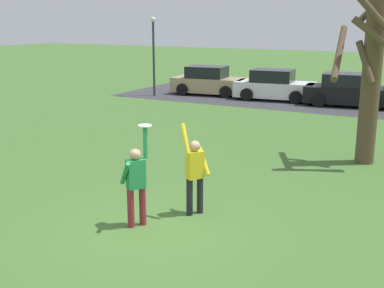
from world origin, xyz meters
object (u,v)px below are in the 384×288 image
Objects in this scene: person_catcher at (136,180)px; person_defender at (195,171)px; lamppost_by_lot at (154,49)px; frisbee_disc at (145,126)px; parked_car_black at (347,91)px; bare_tree_tall at (370,75)px; parked_car_white at (274,86)px; parked_car_tan at (209,82)px.

person_catcher reaches higher than person_defender.
person_defender is 0.48× the size of lamppost_by_lot.
frisbee_disc is 16.83m from parked_car_black.
lamppost_by_lot is at bearing 146.42° from bare_tree_tall.
bare_tree_tall is (2.41, -9.96, 1.88)m from parked_car_black.
bare_tree_tall is at bearing -64.44° from parked_car_white.
bare_tree_tall is at bearing -51.23° from parked_car_tan.
bare_tree_tall reaches higher than person_catcher.
parked_car_white is 0.85× the size of bare_tree_tall.
person_defender is at bearing -113.61° from bare_tree_tall.
bare_tree_tall is at bearing 8.30° from person_catcher.
parked_car_black is 1.00× the size of lamppost_by_lot.
person_catcher is at bearing -86.41° from parked_car_white.
frisbee_disc is 0.05× the size of bare_tree_tall.
bare_tree_tall reaches higher than frisbee_disc.
person_catcher is 7.78× the size of frisbee_disc.
parked_car_white is at bearing 15.54° from lamppost_by_lot.
person_defender is at bearing -96.51° from parked_car_black.
bare_tree_tall is at bearing -169.94° from person_defender.
lamppost_by_lot is (-2.47, -1.85, 1.86)m from parked_car_tan.
frisbee_disc is 0.06× the size of parked_car_black.
lamppost_by_lot is (-9.98, 14.19, 1.60)m from person_defender.
parked_car_tan is at bearing 172.86° from parked_car_white.
parked_car_white is at bearing 172.00° from parked_car_black.
bare_tree_tall is 1.17× the size of lamppost_by_lot.
parked_car_white is (3.89, -0.08, 0.00)m from parked_car_tan.
frisbee_disc reaches higher than parked_car_black.
person_catcher reaches higher than parked_car_tan.
parked_car_tan is 3.89m from parked_car_white.
lamppost_by_lot reaches higher than person_defender.
person_defender is 0.48× the size of parked_car_white.
person_defender is at bearing 0.00° from person_catcher.
person_catcher reaches higher than parked_car_white.
lamppost_by_lot reaches higher than parked_car_tan.
lamppost_by_lot is at bearing 64.73° from person_catcher.
parked_car_white is 6.85m from lamppost_by_lot.
lamppost_by_lot is (-9.35, 15.13, 0.49)m from frisbee_disc.
parked_car_tan is 1.00× the size of parked_car_white.
person_defender is 0.41× the size of bare_tree_tall.
person_defender is 6.60m from bare_tree_tall.
person_catcher is at bearing -99.01° from parked_car_black.
lamppost_by_lot is at bearing -170.41° from parked_car_white.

